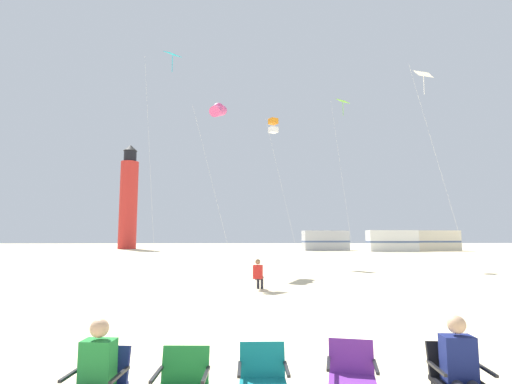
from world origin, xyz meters
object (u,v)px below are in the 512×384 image
at_px(kite_flyer_standing, 258,273).
at_px(lighthouse_distant, 129,200).
at_px(spectator_navy_chair, 94,374).
at_px(kite_diamond_lime, 343,109).
at_px(camp_chair_navy, 100,381).
at_px(spectator_black_chair, 462,369).
at_px(kite_box_orange, 273,126).
at_px(rv_van_silver, 325,241).
at_px(camp_chair_teal, 263,375).
at_px(camp_chair_black, 457,375).
at_px(rv_van_cream, 435,241).
at_px(kite_diamond_cyan, 170,65).
at_px(kite_diamond_white, 425,82).
at_px(camp_chair_green, 183,381).
at_px(rv_van_white, 392,241).
at_px(camp_chair_purple, 352,371).
at_px(kite_tube_rainbow, 218,110).

height_order(kite_flyer_standing, lighthouse_distant, lighthouse_distant).
height_order(spectator_navy_chair, kite_diamond_lime, kite_diamond_lime).
height_order(camp_chair_navy, spectator_black_chair, spectator_black_chair).
bearing_deg(kite_box_orange, rv_van_silver, 69.06).
bearing_deg(camp_chair_teal, camp_chair_black, -0.84).
bearing_deg(rv_van_cream, kite_flyer_standing, -129.57).
bearing_deg(camp_chair_teal, spectator_navy_chair, -171.80).
bearing_deg(kite_box_orange, kite_diamond_cyan, -139.74).
bearing_deg(spectator_navy_chair, kite_diamond_white, 59.76).
distance_m(camp_chair_green, camp_chair_black, 3.04).
relative_size(kite_flyer_standing, kite_diamond_lime, 0.09).
xyz_separation_m(kite_diamond_lime, lighthouse_distant, (-26.03, 32.74, -4.34)).
bearing_deg(kite_diamond_cyan, kite_diamond_white, -12.38).
bearing_deg(kite_flyer_standing, camp_chair_green, 99.88).
relative_size(camp_chair_green, kite_diamond_cyan, 0.06).
bearing_deg(rv_van_white, camp_chair_green, -111.81).
xyz_separation_m(camp_chair_navy, rv_van_white, (21.92, 46.74, 0.89)).
relative_size(camp_chair_green, spectator_black_chair, 0.71).
bearing_deg(kite_box_orange, camp_chair_purple, -93.08).
relative_size(kite_flyer_standing, lighthouse_distant, 0.07).
distance_m(spectator_navy_chair, kite_diamond_lime, 29.46).
xyz_separation_m(camp_chair_green, rv_van_cream, (27.95, 48.69, 0.89)).
height_order(kite_diamond_lime, rv_van_white, kite_diamond_lime).
height_order(kite_diamond_cyan, rv_van_silver, kite_diamond_cyan).
bearing_deg(camp_chair_black, kite_diamond_cyan, 114.89).
distance_m(kite_flyer_standing, kite_box_orange, 17.88).
relative_size(camp_chair_black, kite_diamond_white, 0.07).
distance_m(spectator_black_chair, kite_diamond_cyan, 23.96).
bearing_deg(kite_tube_rainbow, lighthouse_distant, 113.56).
height_order(camp_chair_purple, kite_tube_rainbow, kite_tube_rainbow).
bearing_deg(rv_van_white, spectator_black_chair, -108.61).
bearing_deg(camp_chair_purple, kite_tube_rainbow, 111.81).
bearing_deg(camp_chair_green, kite_tube_rainbow, 95.48).
bearing_deg(camp_chair_green, kite_diamond_lime, 73.83).
relative_size(camp_chair_purple, kite_tube_rainbow, 0.07).
xyz_separation_m(spectator_black_chair, rv_van_white, (18.00, 46.87, 0.78)).
bearing_deg(rv_van_white, rv_van_silver, 158.38).
distance_m(kite_box_orange, rv_van_white, 29.40).
relative_size(camp_chair_teal, kite_diamond_cyan, 0.06).
bearing_deg(rv_van_white, camp_chair_black, -108.65).
height_order(camp_chair_green, camp_chair_teal, same).
xyz_separation_m(kite_tube_rainbow, kite_diamond_cyan, (-3.03, -1.09, 2.60)).
bearing_deg(kite_flyer_standing, rv_van_cream, -107.98).
distance_m(kite_diamond_white, rv_van_silver, 35.66).
bearing_deg(kite_box_orange, kite_diamond_white, -50.16).
relative_size(kite_diamond_cyan, rv_van_cream, 2.10).
distance_m(spectator_navy_chair, spectator_black_chair, 3.94).
height_order(camp_chair_navy, camp_chair_black, same).
xyz_separation_m(camp_chair_navy, kite_tube_rainbow, (0.07, 20.34, 9.80)).
bearing_deg(kite_box_orange, camp_chair_black, -90.47).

